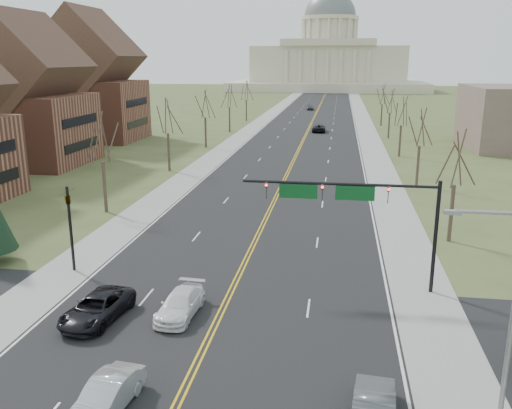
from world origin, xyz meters
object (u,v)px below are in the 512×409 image
(car_sb_inner_lead, at_px, (107,396))
(car_sb_outer_lead, at_px, (97,308))
(car_far_sb, at_px, (310,107))
(car_nb_outer_lead, at_px, (374,408))
(signal_mast, at_px, (354,201))
(car_sb_inner_second, at_px, (180,304))
(car_far_nb, at_px, (319,128))
(signal_left, at_px, (70,219))
(street_light, at_px, (506,312))

(car_sb_inner_lead, xyz_separation_m, car_sb_outer_lead, (-3.93, 7.69, 0.02))
(car_far_sb, bearing_deg, car_sb_outer_lead, -97.47)
(car_nb_outer_lead, height_order, car_far_sb, car_far_sb)
(signal_mast, xyz_separation_m, car_sb_inner_second, (-9.66, -5.52, -5.07))
(car_nb_outer_lead, bearing_deg, car_far_nb, -81.46)
(car_nb_outer_lead, relative_size, car_sb_inner_lead, 1.08)
(signal_mast, height_order, signal_left, signal_mast)
(signal_mast, distance_m, signal_left, 19.06)
(signal_left, xyz_separation_m, street_light, (24.24, -13.50, 1.51))
(car_nb_outer_lead, distance_m, car_far_sb, 140.66)
(car_nb_outer_lead, relative_size, car_sb_outer_lead, 0.89)
(car_sb_outer_lead, height_order, car_far_nb, car_far_nb)
(car_sb_inner_second, bearing_deg, street_light, -25.04)
(signal_left, xyz_separation_m, car_far_sb, (9.25, 126.56, -2.90))
(signal_mast, height_order, car_far_sb, signal_mast)
(street_light, distance_m, car_far_nb, 91.69)
(signal_mast, height_order, car_far_nb, signal_mast)
(car_sb_inner_lead, bearing_deg, signal_left, 128.00)
(car_nb_outer_lead, distance_m, car_sb_outer_lead, 16.37)
(car_sb_outer_lead, distance_m, car_sb_inner_second, 4.62)
(street_light, distance_m, car_sb_inner_lead, 16.13)
(signal_mast, relative_size, car_far_nb, 2.17)
(car_sb_inner_second, xyz_separation_m, car_far_nb, (4.53, 83.00, 0.09))
(signal_left, distance_m, car_far_sb, 126.93)
(car_sb_inner_second, bearing_deg, signal_mast, 32.78)
(signal_mast, bearing_deg, car_sb_outer_lead, -154.26)
(signal_left, bearing_deg, street_light, -29.12)
(signal_mast, distance_m, street_light, 14.51)
(car_sb_inner_lead, height_order, car_far_sb, car_far_sb)
(signal_mast, height_order, car_sb_inner_second, signal_mast)
(signal_mast, bearing_deg, car_far_sb, 94.38)
(street_light, distance_m, car_sb_outer_lead, 21.00)
(car_far_nb, bearing_deg, car_sb_outer_lead, 83.45)
(car_far_sb, bearing_deg, car_sb_inner_lead, -95.77)
(car_sb_inner_lead, relative_size, car_far_sb, 0.92)
(car_sb_inner_lead, height_order, car_sb_outer_lead, car_sb_outer_lead)
(car_sb_inner_lead, distance_m, car_sb_outer_lead, 8.63)
(car_nb_outer_lead, xyz_separation_m, car_sb_inner_lead, (-10.91, -0.77, -0.06))
(car_sb_outer_lead, bearing_deg, signal_mast, 32.54)
(car_far_nb, bearing_deg, car_far_sb, -85.16)
(car_sb_inner_lead, relative_size, car_sb_outer_lead, 0.82)
(street_light, xyz_separation_m, car_sb_inner_second, (-14.95, 7.98, -4.53))
(signal_mast, relative_size, street_light, 1.34)
(street_light, relative_size, car_far_sb, 1.92)
(car_sb_inner_lead, height_order, car_far_nb, car_far_nb)
(car_sb_inner_lead, height_order, car_sb_inner_second, car_sb_inner_lead)
(car_far_nb, bearing_deg, street_light, 96.06)
(car_nb_outer_lead, bearing_deg, street_light, -172.49)
(car_sb_inner_second, bearing_deg, car_far_sb, 93.07)
(signal_mast, bearing_deg, street_light, -68.59)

